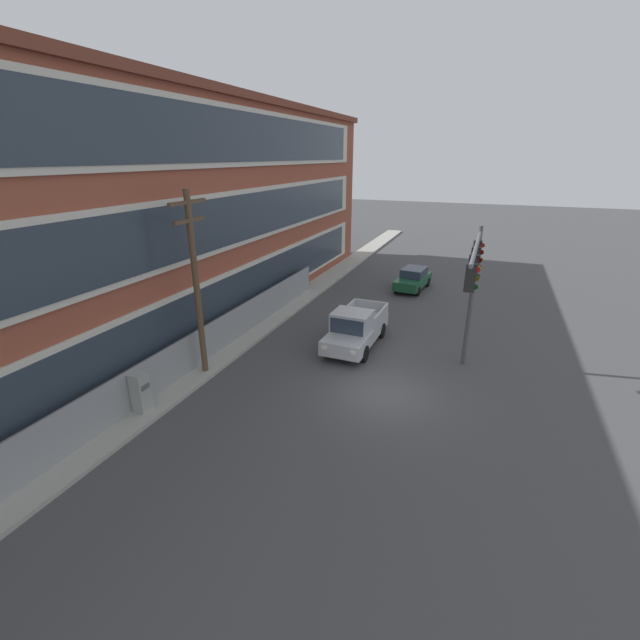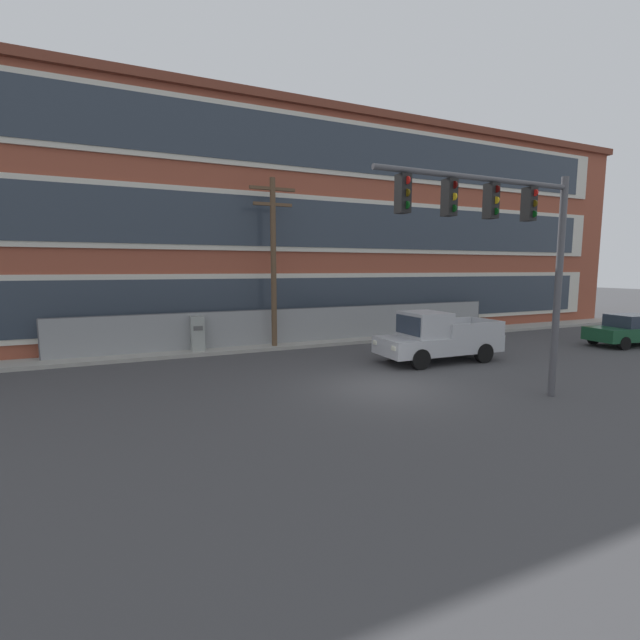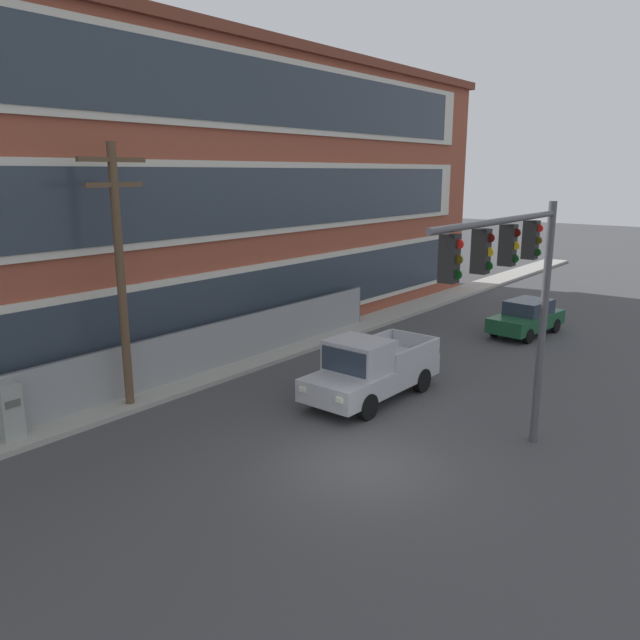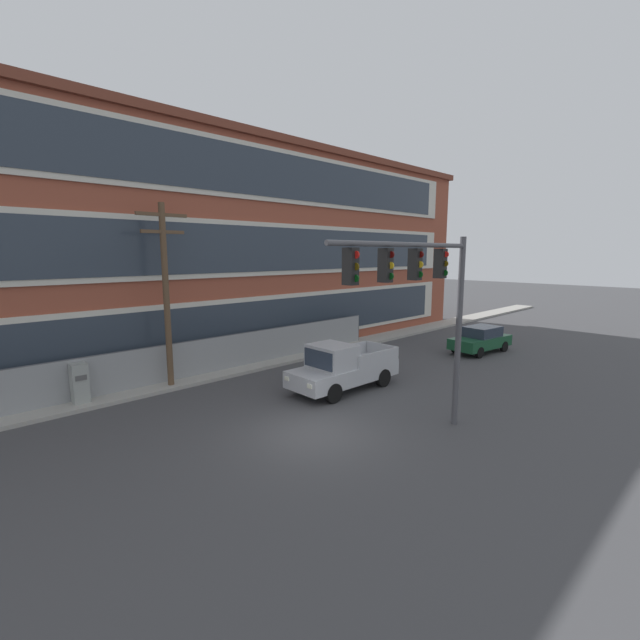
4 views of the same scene
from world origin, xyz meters
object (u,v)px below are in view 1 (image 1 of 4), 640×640
at_px(traffic_signal_mast, 473,275).
at_px(utility_pole_near_corner, 196,279).
at_px(sedan_dark_green, 413,279).
at_px(pickup_truck_silver, 356,329).
at_px(electrical_cabinet, 141,393).

height_order(traffic_signal_mast, utility_pole_near_corner, utility_pole_near_corner).
bearing_deg(sedan_dark_green, pickup_truck_silver, 175.36).
distance_m(sedan_dark_green, utility_pole_near_corner, 17.99).
distance_m(traffic_signal_mast, utility_pole_near_corner, 11.16).
bearing_deg(utility_pole_near_corner, electrical_cabinet, 175.56).
distance_m(pickup_truck_silver, utility_pole_near_corner, 8.26).
relative_size(traffic_signal_mast, electrical_cabinet, 3.77).
relative_size(traffic_signal_mast, sedan_dark_green, 1.48).
bearing_deg(electrical_cabinet, utility_pole_near_corner, -4.44).
distance_m(traffic_signal_mast, pickup_truck_silver, 6.88).
height_order(traffic_signal_mast, sedan_dark_green, traffic_signal_mast).
bearing_deg(utility_pole_near_corner, pickup_truck_silver, -45.80).
bearing_deg(electrical_cabinet, sedan_dark_green, -18.21).
height_order(traffic_signal_mast, electrical_cabinet, traffic_signal_mast).
bearing_deg(pickup_truck_silver, electrical_cabinet, 147.14).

